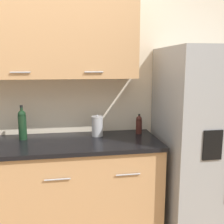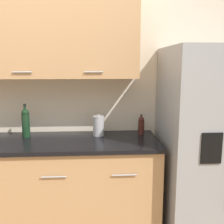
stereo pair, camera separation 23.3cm
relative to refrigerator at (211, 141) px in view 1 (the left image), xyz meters
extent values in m
cube|color=beige|center=(-1.73, 0.41, 0.44)|extent=(10.00, 0.05, 2.60)
cube|color=tan|center=(-1.69, 0.23, 0.97)|extent=(2.01, 0.32, 0.77)
cylinder|color=#99999E|center=(-1.69, 0.06, 0.64)|extent=(0.16, 0.01, 0.01)
cylinder|color=#99999E|center=(-1.09, 0.06, 0.64)|extent=(0.16, 0.01, 0.01)
cube|color=tan|center=(-1.69, 0.07, -0.38)|extent=(2.33, 0.62, 0.77)
cube|color=black|center=(-1.69, 0.06, 0.02)|extent=(2.36, 0.64, 0.03)
cylinder|color=#99999E|center=(-1.41, -0.25, -0.17)|extent=(0.20, 0.01, 0.01)
cylinder|color=#99999E|center=(-0.85, -0.25, -0.17)|extent=(0.20, 0.01, 0.01)
cube|color=gray|center=(0.00, 0.00, 0.00)|extent=(0.93, 0.76, 1.72)
cube|color=black|center=(-0.21, -0.38, 0.09)|extent=(0.16, 0.01, 0.24)
cylinder|color=black|center=(-1.73, 0.20, 0.15)|extent=(0.07, 0.07, 0.22)
sphere|color=black|center=(-1.73, 0.20, 0.27)|extent=(0.07, 0.07, 0.07)
cylinder|color=black|center=(-1.73, 0.20, 0.30)|extent=(0.02, 0.02, 0.07)
cylinder|color=black|center=(-1.73, 0.20, 0.34)|extent=(0.03, 0.03, 0.02)
cylinder|color=#3D1914|center=(-0.64, 0.23, 0.11)|extent=(0.06, 0.06, 0.13)
sphere|color=#3D1914|center=(-0.64, 0.23, 0.19)|extent=(0.06, 0.06, 0.06)
cylinder|color=#3D1914|center=(-0.64, 0.23, 0.20)|extent=(0.02, 0.02, 0.05)
cylinder|color=black|center=(-0.64, 0.23, 0.23)|extent=(0.02, 0.02, 0.01)
cylinder|color=#A3A3A5|center=(-1.05, 0.20, 0.13)|extent=(0.10, 0.10, 0.18)
cylinder|color=#A3A3A5|center=(-1.05, 0.20, 0.22)|extent=(0.11, 0.11, 0.01)
sphere|color=#A3A3A5|center=(-1.05, 0.20, 0.24)|extent=(0.02, 0.02, 0.02)
camera|label=1|loc=(-1.31, -2.19, 0.70)|focal=42.00mm
camera|label=2|loc=(-1.08, -2.22, 0.70)|focal=42.00mm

